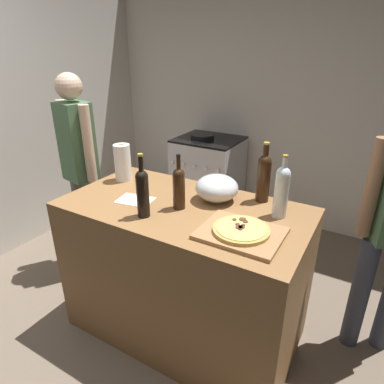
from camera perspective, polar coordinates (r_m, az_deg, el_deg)
name	(u,v)px	position (r m, az deg, el deg)	size (l,w,h in m)	color
ground_plane	(196,275)	(2.94, 0.70, -14.00)	(3.99, 3.26, 0.02)	#6B5B4C
kitchen_wall_rear	(263,97)	(3.62, 12.08, 15.53)	(3.99, 0.10, 2.60)	beige
kitchen_wall_left	(35,102)	(3.56, -25.25, 13.72)	(0.10, 3.26, 2.60)	beige
counter	(184,271)	(2.19, -1.35, -13.38)	(1.44, 0.76, 0.93)	olive
cutting_board	(241,233)	(1.67, 8.33, -6.96)	(0.40, 0.32, 0.02)	#9E7247
pizza	(241,229)	(1.66, 8.37, -6.33)	(0.28, 0.28, 0.03)	tan
mixing_bowl	(217,188)	(1.99, 4.24, 0.70)	(0.26, 0.26, 0.16)	#B2B2B7
paper_towel_roll	(123,163)	(2.32, -11.73, 4.92)	(0.11, 0.11, 0.25)	white
wine_bottle_dark	(282,190)	(1.83, 15.03, 0.34)	(0.08, 0.08, 0.35)	silver
wine_bottle_clear	(264,176)	(1.99, 12.14, 2.74)	(0.08, 0.08, 0.36)	#331E0F
wine_bottle_amber	(179,186)	(1.87, -2.25, 0.97)	(0.07, 0.07, 0.32)	#331E0F
wine_bottle_green	(143,191)	(1.79, -8.43, 0.21)	(0.07, 0.07, 0.35)	black
recipe_sheet	(135,200)	(2.04, -9.65, -1.36)	(0.21, 0.15, 0.00)	white
stove	(208,179)	(3.63, 2.74, 2.23)	(0.64, 0.60, 0.95)	#B7B7BC
person_in_stripes	(80,163)	(2.79, -18.60, 4.71)	(0.40, 0.25, 1.61)	slate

